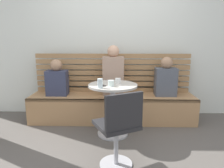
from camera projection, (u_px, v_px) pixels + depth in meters
The scene contains 13 objects.
ground at pixel (110, 161), 2.35m from camera, with size 8.00×8.00×0.00m, color #514C47.
back_wall at pixel (113, 33), 3.65m from camera, with size 5.20×0.10×2.90m, color silver.
booth_bench at pixel (112, 108), 3.48m from camera, with size 2.70×0.52×0.44m.
booth_backrest at pixel (113, 73), 3.60m from camera, with size 2.65×0.04×0.67m.
cafe_table at pixel (113, 100), 2.91m from camera, with size 0.68×0.68×0.74m.
white_chair at pixel (119, 127), 2.13m from camera, with size 0.54×0.54×0.85m.
person_adult at pixel (113, 73), 3.38m from camera, with size 0.34×0.22×0.82m.
person_child_left at pixel (57, 80), 3.41m from camera, with size 0.34×0.22×0.59m.
person_child_middle at pixel (166, 79), 3.38m from camera, with size 0.34×0.22×0.64m.
cup_glass_short at pixel (111, 83), 2.74m from camera, with size 0.08×0.08×0.08m, color silver.
cup_glass_tall at pixel (100, 83), 2.64m from camera, with size 0.07×0.07×0.12m, color silver.
cup_ceramic_white at pixel (118, 81), 2.94m from camera, with size 0.08×0.08×0.07m, color white.
phone_on_table at pixel (102, 85), 2.79m from camera, with size 0.07×0.14×0.01m, color black.
Camera 1 is at (0.08, -2.11, 1.35)m, focal length 33.29 mm.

